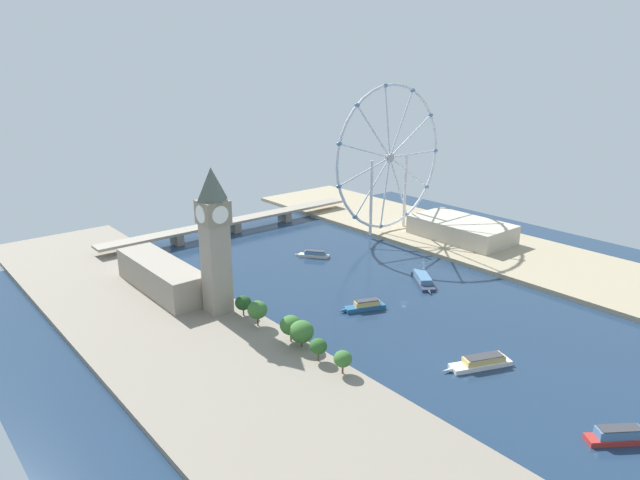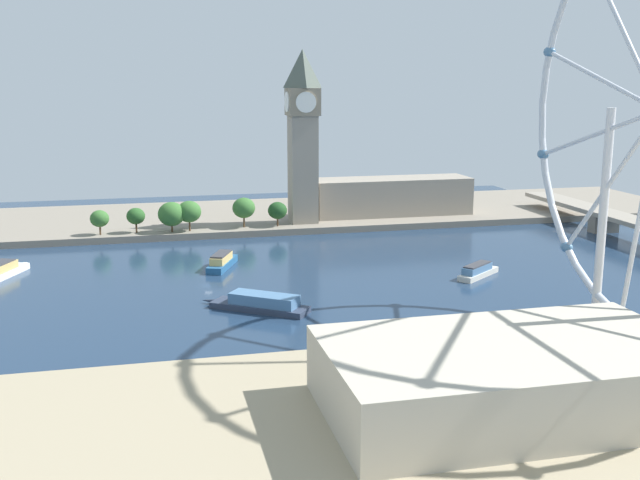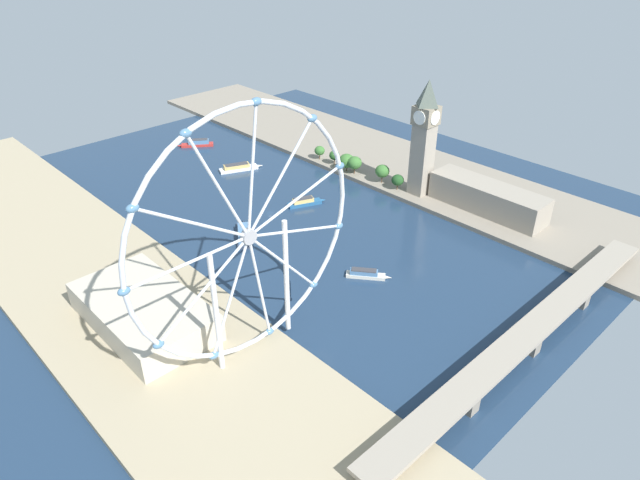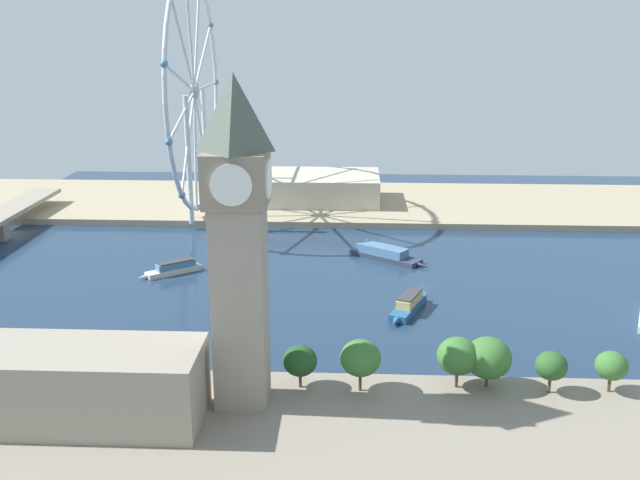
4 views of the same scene
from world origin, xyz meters
name	(u,v)px [view 3 (image 3 of 4)]	position (x,y,z in m)	size (l,w,h in m)	color
ground_plane	(270,213)	(0.00, 0.00, 0.00)	(412.69, 412.69, 0.00)	#1E334C
riverbank_left	(388,162)	(-121.35, 0.00, 1.50)	(90.00, 520.00, 3.00)	gray
riverbank_right	(97,283)	(121.35, 0.00, 1.50)	(90.00, 520.00, 3.00)	tan
clock_tower	(424,136)	(-91.74, 52.83, 44.44)	(15.21, 15.21, 79.57)	gray
parliament_block	(488,198)	(-102.67, 100.18, 12.06)	(22.00, 78.69, 18.12)	gray
tree_row_embankment	(357,164)	(-83.32, 0.71, 11.12)	(14.56, 86.88, 13.63)	#513823
ferris_wheel	(249,238)	(91.40, 101.44, 61.13)	(113.08, 3.20, 114.69)	silver
riverside_hall	(144,311)	(119.71, 50.48, 10.04)	(41.80, 75.03, 14.09)	#BCB29E
river_bridge	(527,335)	(0.00, 185.89, 7.82)	(224.69, 14.02, 9.93)	gray
tour_boat_0	(305,202)	(-24.51, 7.44, 2.34)	(26.75, 14.11, 5.79)	#235684
tour_boat_1	(238,168)	(-27.09, -71.75, 2.26)	(33.71, 18.07, 5.41)	white
tour_boat_2	(366,274)	(10.06, 95.17, 2.07)	(18.29, 22.13, 4.90)	beige
tour_boat_3	(197,143)	(-32.45, -136.97, 2.47)	(27.86, 21.61, 6.00)	#B22D28
tour_boat_4	(244,234)	(32.00, 13.23, 2.26)	(25.12, 32.20, 5.25)	#2D384C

